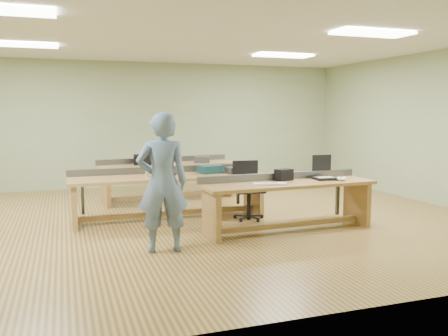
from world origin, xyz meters
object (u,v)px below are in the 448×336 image
at_px(workbench_mid, 169,186).
at_px(camera_bag, 284,175).
at_px(person, 162,183).
at_px(parts_bin_teal, 210,169).
at_px(mug, 174,172).
at_px(drinks_can, 147,174).
at_px(workbench_front, 288,195).
at_px(parts_bin_grey, 237,170).
at_px(workbench_back, 169,173).
at_px(task_chair, 248,198).
at_px(laptop_base, 325,179).

relative_size(workbench_mid, camera_bag, 12.44).
height_order(person, parts_bin_teal, person).
relative_size(parts_bin_teal, mug, 3.14).
bearing_deg(parts_bin_teal, drinks_can, -171.08).
bearing_deg(drinks_can, workbench_front, -32.29).
bearing_deg(mug, parts_bin_grey, -3.24).
bearing_deg(workbench_mid, person, -104.55).
distance_m(workbench_mid, mug, 0.25).
distance_m(workbench_back, mug, 1.81).
bearing_deg(parts_bin_grey, workbench_mid, 176.54).
relative_size(task_chair, drinks_can, 8.98).
bearing_deg(person, camera_bag, -157.58).
xyz_separation_m(workbench_front, parts_bin_grey, (-0.35, 1.28, 0.25)).
distance_m(person, parts_bin_teal, 2.26).
height_order(workbench_front, parts_bin_teal, parts_bin_teal).
distance_m(laptop_base, drinks_can, 2.88).
relative_size(person, camera_bag, 6.89).
xyz_separation_m(parts_bin_teal, drinks_can, (-1.14, -0.18, -0.01)).
xyz_separation_m(workbench_back, parts_bin_teal, (0.37, -1.70, 0.26)).
distance_m(camera_bag, drinks_can, 2.23).
xyz_separation_m(camera_bag, parts_bin_teal, (-0.83, 1.23, -0.02)).
height_order(laptop_base, mug, mug).
relative_size(workbench_front, parts_bin_grey, 7.05).
bearing_deg(workbench_back, drinks_can, -119.89).
bearing_deg(person, parts_bin_teal, -118.34).
xyz_separation_m(camera_bag, parts_bin_grey, (-0.36, 1.11, -0.04)).
bearing_deg(workbench_mid, parts_bin_grey, -3.61).
height_order(workbench_front, parts_bin_grey, workbench_front).
relative_size(workbench_front, drinks_can, 25.04).
xyz_separation_m(workbench_front, workbench_mid, (-1.56, 1.35, 0.01)).
xyz_separation_m(laptop_base, camera_bag, (-0.66, 0.13, 0.07)).
relative_size(person, mug, 14.74).
xyz_separation_m(workbench_mid, camera_bag, (1.58, -1.18, 0.27)).
relative_size(workbench_back, mug, 23.81).
bearing_deg(laptop_base, parts_bin_teal, 140.63).
distance_m(camera_bag, task_chair, 0.93).
height_order(workbench_front, drinks_can, same).
height_order(workbench_mid, camera_bag, camera_bag).
bearing_deg(person, workbench_mid, -99.81).
bearing_deg(camera_bag, workbench_back, 94.54).
bearing_deg(parts_bin_teal, workbench_mid, -175.93).
xyz_separation_m(workbench_mid, laptop_base, (2.24, -1.31, 0.20)).
relative_size(person, drinks_can, 16.62).
relative_size(person, laptop_base, 5.59).
distance_m(workbench_mid, parts_bin_grey, 1.24).
distance_m(mug, drinks_can, 0.50).
distance_m(workbench_front, laptop_base, 0.71).
bearing_deg(parts_bin_grey, parts_bin_teal, 164.64).
bearing_deg(workbench_front, drinks_can, 145.25).
xyz_separation_m(workbench_mid, person, (-0.47, -1.84, 0.34)).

